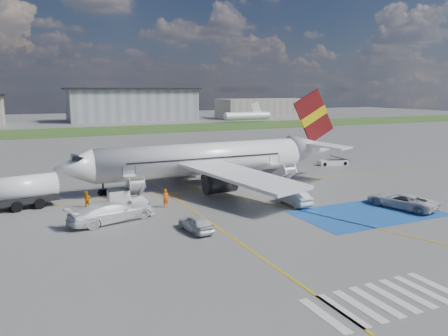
{
  "coord_description": "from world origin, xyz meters",
  "views": [
    {
      "loc": [
        -19.78,
        -35.13,
        11.77
      ],
      "look_at": [
        -0.42,
        6.64,
        3.5
      ],
      "focal_mm": 35.0,
      "sensor_mm": 36.0,
      "label": 1
    }
  ],
  "objects_px": {
    "fuel_tanker": "(6,197)",
    "belt_loader": "(333,163)",
    "airliner": "(213,158)",
    "van_white_a": "(401,198)",
    "gpu_cart": "(119,198)",
    "car_silver_a": "(196,223)",
    "van_white_b": "(112,209)",
    "car_silver_b": "(294,197)"
  },
  "relations": [
    {
      "from": "fuel_tanker",
      "to": "belt_loader",
      "type": "relative_size",
      "value": 1.91
    },
    {
      "from": "car_silver_b",
      "to": "van_white_a",
      "type": "distance_m",
      "value": 10.72
    },
    {
      "from": "car_silver_a",
      "to": "van_white_b",
      "type": "height_order",
      "value": "van_white_b"
    },
    {
      "from": "car_silver_a",
      "to": "van_white_a",
      "type": "xyz_separation_m",
      "value": [
        21.47,
        -1.79,
        0.29
      ]
    },
    {
      "from": "gpu_cart",
      "to": "van_white_b",
      "type": "height_order",
      "value": "van_white_b"
    },
    {
      "from": "car_silver_b",
      "to": "van_white_a",
      "type": "height_order",
      "value": "van_white_a"
    },
    {
      "from": "car_silver_b",
      "to": "van_white_a",
      "type": "relative_size",
      "value": 0.88
    },
    {
      "from": "car_silver_a",
      "to": "van_white_a",
      "type": "bearing_deg",
      "value": 168.73
    },
    {
      "from": "van_white_a",
      "to": "belt_loader",
      "type": "bearing_deg",
      "value": -128.1
    },
    {
      "from": "gpu_cart",
      "to": "van_white_b",
      "type": "relative_size",
      "value": 0.36
    },
    {
      "from": "airliner",
      "to": "car_silver_b",
      "type": "bearing_deg",
      "value": -73.0
    },
    {
      "from": "gpu_cart",
      "to": "belt_loader",
      "type": "xyz_separation_m",
      "value": [
        35.98,
        10.67,
        -0.41
      ]
    },
    {
      "from": "belt_loader",
      "to": "van_white_b",
      "type": "distance_m",
      "value": 40.81
    },
    {
      "from": "airliner",
      "to": "gpu_cart",
      "type": "height_order",
      "value": "airliner"
    },
    {
      "from": "van_white_a",
      "to": "gpu_cart",
      "type": "bearing_deg",
      "value": -40.89
    },
    {
      "from": "van_white_a",
      "to": "van_white_b",
      "type": "bearing_deg",
      "value": -29.92
    },
    {
      "from": "gpu_cart",
      "to": "van_white_b",
      "type": "xyz_separation_m",
      "value": [
        -1.61,
        -5.22,
        0.4
      ]
    },
    {
      "from": "airliner",
      "to": "car_silver_b",
      "type": "distance_m",
      "value": 13.12
    },
    {
      "from": "fuel_tanker",
      "to": "gpu_cart",
      "type": "height_order",
      "value": "fuel_tanker"
    },
    {
      "from": "airliner",
      "to": "fuel_tanker",
      "type": "bearing_deg",
      "value": -174.47
    },
    {
      "from": "belt_loader",
      "to": "car_silver_b",
      "type": "xyz_separation_m",
      "value": [
        -19.41,
        -17.84,
        0.4
      ]
    },
    {
      "from": "car_silver_b",
      "to": "fuel_tanker",
      "type": "bearing_deg",
      "value": -22.77
    },
    {
      "from": "fuel_tanker",
      "to": "car_silver_a",
      "type": "bearing_deg",
      "value": -54.16
    },
    {
      "from": "gpu_cart",
      "to": "car_silver_b",
      "type": "distance_m",
      "value": 18.05
    },
    {
      "from": "gpu_cart",
      "to": "car_silver_b",
      "type": "bearing_deg",
      "value": -26.56
    },
    {
      "from": "van_white_a",
      "to": "van_white_b",
      "type": "height_order",
      "value": "van_white_b"
    },
    {
      "from": "fuel_tanker",
      "to": "car_silver_b",
      "type": "distance_m",
      "value": 28.78
    },
    {
      "from": "fuel_tanker",
      "to": "belt_loader",
      "type": "bearing_deg",
      "value": -1.16
    },
    {
      "from": "car_silver_a",
      "to": "van_white_a",
      "type": "relative_size",
      "value": 0.78
    },
    {
      "from": "airliner",
      "to": "van_white_a",
      "type": "xyz_separation_m",
      "value": [
        12.89,
        -17.9,
        -2.39
      ]
    },
    {
      "from": "fuel_tanker",
      "to": "gpu_cart",
      "type": "distance_m",
      "value": 10.8
    },
    {
      "from": "car_silver_a",
      "to": "car_silver_b",
      "type": "distance_m",
      "value": 12.91
    },
    {
      "from": "van_white_b",
      "to": "van_white_a",
      "type": "bearing_deg",
      "value": -121.36
    },
    {
      "from": "belt_loader",
      "to": "van_white_b",
      "type": "xyz_separation_m",
      "value": [
        -37.58,
        -15.89,
        0.81
      ]
    },
    {
      "from": "van_white_a",
      "to": "car_silver_b",
      "type": "bearing_deg",
      "value": -46.01
    },
    {
      "from": "gpu_cart",
      "to": "car_silver_b",
      "type": "xyz_separation_m",
      "value": [
        16.56,
        -7.17,
        -0.02
      ]
    },
    {
      "from": "fuel_tanker",
      "to": "car_silver_b",
      "type": "bearing_deg",
      "value": -31.14
    },
    {
      "from": "gpu_cart",
      "to": "car_silver_b",
      "type": "relative_size",
      "value": 0.46
    },
    {
      "from": "gpu_cart",
      "to": "car_silver_a",
      "type": "bearing_deg",
      "value": -72.08
    },
    {
      "from": "airliner",
      "to": "fuel_tanker",
      "type": "height_order",
      "value": "airliner"
    },
    {
      "from": "gpu_cart",
      "to": "car_silver_a",
      "type": "distance_m",
      "value": 11.78
    },
    {
      "from": "car_silver_a",
      "to": "car_silver_b",
      "type": "bearing_deg",
      "value": -169.28
    }
  ]
}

